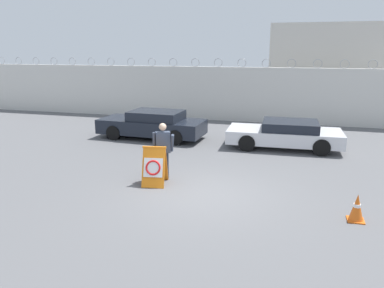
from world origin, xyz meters
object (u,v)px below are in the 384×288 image
Objects in this scene: security_guard at (163,148)px; parked_car_rear_sedan at (285,134)px; parked_car_front_coupe at (153,124)px; barricade_sign at (154,166)px; traffic_cone_near at (357,208)px.

security_guard is 0.39× the size of parked_car_rear_sedan.
parked_car_front_coupe is at bearing -2.93° from parked_car_rear_sedan.
parked_car_front_coupe is 5.82m from parked_car_rear_sedan.
parked_car_front_coupe reaches higher than barricade_sign.
parked_car_front_coupe is (-7.68, 6.60, 0.31)m from traffic_cone_near.
security_guard is 5.64m from traffic_cone_near.
security_guard is at bearing 72.82° from barricade_sign.
security_guard reaches higher than parked_car_front_coupe.
security_guard is at bearing 117.65° from parked_car_front_coupe.
parked_car_rear_sedan is at bearing 47.71° from barricade_sign.
security_guard is at bearing 52.78° from parked_car_rear_sedan.
security_guard is 2.67× the size of traffic_cone_near.
barricade_sign is 0.24× the size of parked_car_front_coupe.
parked_car_front_coupe is (-2.23, 5.57, 0.06)m from barricade_sign.
parked_car_rear_sedan is (3.51, 4.88, -0.41)m from security_guard.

